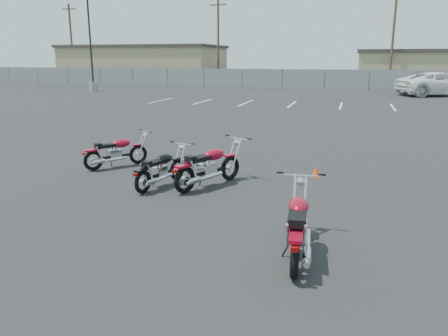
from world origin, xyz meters
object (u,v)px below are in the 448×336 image
(motorcycle_second_black, at_px, (161,169))
(motorcycle_third_red, at_px, (209,166))
(motorcycle_rear_red, at_px, (298,226))
(white_van, at_px, (441,77))
(motorcycle_front_red, at_px, (116,152))

(motorcycle_second_black, distance_m, motorcycle_third_red, 1.09)
(motorcycle_second_black, xyz_separation_m, motorcycle_rear_red, (3.44, -2.75, 0.06))
(motorcycle_rear_red, bearing_deg, motorcycle_third_red, 128.09)
(motorcycle_third_red, xyz_separation_m, white_van, (9.42, 28.26, 0.94))
(motorcycle_rear_red, bearing_deg, motorcycle_front_red, 142.63)
(motorcycle_second_black, distance_m, white_van, 30.44)
(motorcycle_second_black, relative_size, motorcycle_rear_red, 0.87)
(motorcycle_front_red, relative_size, motorcycle_second_black, 0.93)
(motorcycle_front_red, bearing_deg, white_van, 65.57)
(motorcycle_second_black, bearing_deg, motorcycle_rear_red, -38.62)
(motorcycle_second_black, xyz_separation_m, white_van, (10.46, 28.57, 1.01))
(motorcycle_third_red, bearing_deg, motorcycle_second_black, -163.66)
(motorcycle_third_red, xyz_separation_m, motorcycle_rear_red, (2.39, -3.05, -0.01))
(motorcycle_front_red, distance_m, motorcycle_rear_red, 6.72)
(motorcycle_front_red, distance_m, motorcycle_second_black, 2.33)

